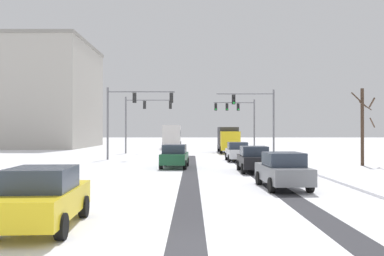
# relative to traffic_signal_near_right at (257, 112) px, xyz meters

# --- Properties ---
(ground_plane) EXTENTS (300.00, 300.00, 0.00)m
(ground_plane) POSITION_rel_traffic_signal_near_right_xyz_m (-6.19, -29.75, -4.39)
(ground_plane) COLOR white
(wheel_track_left_lane) EXTENTS (0.94, 34.93, 0.01)m
(wheel_track_left_lane) POSITION_rel_traffic_signal_near_right_xyz_m (-2.46, -13.87, -4.39)
(wheel_track_left_lane) COLOR #38383D
(wheel_track_left_lane) RESTS_ON ground
(wheel_track_right_lane) EXTENTS (0.92, 34.93, 0.01)m
(wheel_track_right_lane) POSITION_rel_traffic_signal_near_right_xyz_m (-6.40, -13.87, -4.39)
(wheel_track_right_lane) COLOR #38383D
(wheel_track_right_lane) RESTS_ON ground
(sidewalk_kerb_right) EXTENTS (4.00, 34.93, 0.12)m
(sidewalk_kerb_right) POSITION_rel_traffic_signal_near_right_xyz_m (2.88, -15.46, -4.33)
(sidewalk_kerb_right) COLOR white
(sidewalk_kerb_right) RESTS_ON ground
(traffic_signal_near_right) EXTENTS (5.53, 0.38, 6.50)m
(traffic_signal_near_right) POSITION_rel_traffic_signal_near_right_xyz_m (0.00, 0.00, 0.00)
(traffic_signal_near_right) COLOR slate
(traffic_signal_near_right) RESTS_ON ground
(traffic_signal_near_left) EXTENTS (6.13, 0.40, 6.50)m
(traffic_signal_near_left) POSITION_rel_traffic_signal_near_right_xyz_m (-11.76, -1.99, 0.25)
(traffic_signal_near_left) COLOR slate
(traffic_signal_near_left) RESTS_ON ground
(traffic_signal_far_left) EXTENTS (5.48, 0.41, 6.50)m
(traffic_signal_far_left) POSITION_rel_traffic_signal_near_right_xyz_m (-12.00, 8.00, 0.22)
(traffic_signal_far_left) COLOR slate
(traffic_signal_far_left) RESTS_ON ground
(traffic_signal_far_right) EXTENTS (5.17, 0.63, 6.50)m
(traffic_signal_far_right) POSITION_rel_traffic_signal_near_right_xyz_m (-0.54, 11.87, 0.37)
(traffic_signal_far_right) COLOR slate
(traffic_signal_far_right) RESTS_ON ground
(car_white_lead) EXTENTS (1.84, 4.10, 1.62)m
(car_white_lead) POSITION_rel_traffic_signal_near_right_xyz_m (-2.41, -3.96, -3.58)
(car_white_lead) COLOR silver
(car_white_lead) RESTS_ON ground
(car_dark_green_second) EXTENTS (1.99, 4.18, 1.62)m
(car_dark_green_second) POSITION_rel_traffic_signal_near_right_xyz_m (-7.49, -10.16, -3.58)
(car_dark_green_second) COLOR #194C2D
(car_dark_green_second) RESTS_ON ground
(car_black_third) EXTENTS (1.87, 4.12, 1.62)m
(car_black_third) POSITION_rel_traffic_signal_near_right_xyz_m (-2.40, -13.07, -3.58)
(car_black_third) COLOR black
(car_black_third) RESTS_ON ground
(car_grey_fourth) EXTENTS (1.97, 4.17, 1.62)m
(car_grey_fourth) POSITION_rel_traffic_signal_near_right_xyz_m (-2.21, -20.39, -3.58)
(car_grey_fourth) COLOR slate
(car_grey_fourth) RESTS_ON ground
(car_yellow_cab_fifth) EXTENTS (2.01, 4.19, 1.62)m
(car_yellow_cab_fifth) POSITION_rel_traffic_signal_near_right_xyz_m (-10.24, -27.79, -3.58)
(car_yellow_cab_fifth) COLOR yellow
(car_yellow_cab_fifth) RESTS_ON ground
(bus_oncoming) EXTENTS (2.87, 11.06, 3.38)m
(bus_oncoming) POSITION_rel_traffic_signal_near_right_xyz_m (-9.25, 22.53, -2.40)
(bus_oncoming) COLOR silver
(bus_oncoming) RESTS_ON ground
(box_truck_delivery) EXTENTS (2.38, 7.43, 3.02)m
(box_truck_delivery) POSITION_rel_traffic_signal_near_right_xyz_m (-1.99, 9.49, -2.76)
(box_truck_delivery) COLOR yellow
(box_truck_delivery) RESTS_ON ground
(bare_tree_sidewalk_mid) EXTENTS (1.87, 1.61, 5.74)m
(bare_tree_sidewalk_mid) POSITION_rel_traffic_signal_near_right_xyz_m (6.43, -8.41, -1.32)
(bare_tree_sidewalk_mid) COLOR #423023
(bare_tree_sidewalk_mid) RESTS_ON ground
(office_building_far_left_block) EXTENTS (27.36, 19.07, 16.42)m
(office_building_far_left_block) POSITION_rel_traffic_signal_near_right_xyz_m (-36.05, 25.99, 3.82)
(office_building_far_left_block) COLOR #B2ADA3
(office_building_far_left_block) RESTS_ON ground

